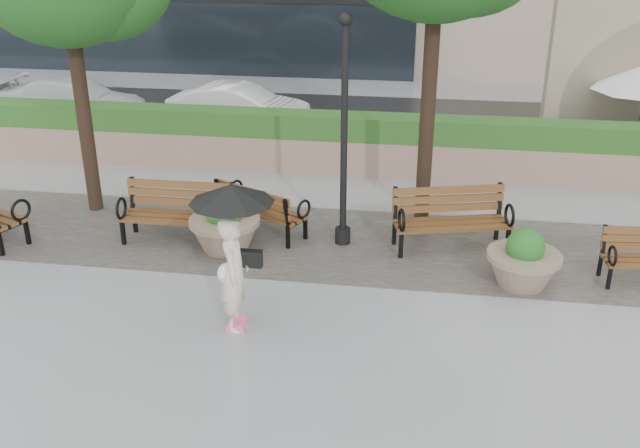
# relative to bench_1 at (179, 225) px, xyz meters

# --- Properties ---
(ground) EXTENTS (100.00, 100.00, 0.00)m
(ground) POSITION_rel_bench_1_xyz_m (2.78, -2.63, -0.32)
(ground) COLOR gray
(ground) RESTS_ON ground
(cobble_strip) EXTENTS (28.00, 3.20, 0.01)m
(cobble_strip) POSITION_rel_bench_1_xyz_m (2.78, 0.37, -0.32)
(cobble_strip) COLOR #383330
(cobble_strip) RESTS_ON ground
(hedge_wall) EXTENTS (24.00, 0.80, 1.35)m
(hedge_wall) POSITION_rel_bench_1_xyz_m (2.78, 4.37, 0.34)
(hedge_wall) COLOR #8F6A5C
(hedge_wall) RESTS_ON ground
(asphalt_street) EXTENTS (40.00, 7.00, 0.00)m
(asphalt_street) POSITION_rel_bench_1_xyz_m (2.78, 8.37, -0.32)
(asphalt_street) COLOR black
(asphalt_street) RESTS_ON ground
(bench_1) EXTENTS (2.02, 0.82, 1.08)m
(bench_1) POSITION_rel_bench_1_xyz_m (0.00, 0.00, 0.00)
(bench_1) COLOR brown
(bench_1) RESTS_ON ground
(bench_2) EXTENTS (1.89, 1.48, 0.96)m
(bench_2) POSITION_rel_bench_1_xyz_m (1.40, 0.62, -0.04)
(bench_2) COLOR brown
(bench_2) RESTS_ON ground
(bench_3) EXTENTS (2.15, 1.30, 1.08)m
(bench_3) POSITION_rel_bench_1_xyz_m (4.89, 0.46, 0.00)
(bench_3) COLOR brown
(bench_3) RESTS_ON ground
(planter_left) EXTENTS (1.25, 1.25, 1.05)m
(planter_left) POSITION_rel_bench_1_xyz_m (0.94, -0.22, 0.09)
(planter_left) COLOR #7F6B56
(planter_left) RESTS_ON ground
(planter_right) EXTENTS (1.18, 1.18, 0.99)m
(planter_right) POSITION_rel_bench_1_xyz_m (6.03, -0.78, 0.07)
(planter_right) COLOR #7F6B56
(planter_right) RESTS_ON ground
(lamppost) EXTENTS (0.28, 0.28, 4.09)m
(lamppost) POSITION_rel_bench_1_xyz_m (2.97, 0.38, 1.48)
(lamppost) COLOR black
(lamppost) RESTS_ON ground
(car_left) EXTENTS (4.36, 1.96, 1.24)m
(car_left) POSITION_rel_bench_1_xyz_m (-5.66, 7.50, 0.30)
(car_left) COLOR silver
(car_left) RESTS_ON ground
(car_right) EXTENTS (3.96, 1.70, 1.27)m
(car_right) POSITION_rel_bench_1_xyz_m (-0.76, 7.32, 0.31)
(car_right) COLOR silver
(car_right) RESTS_ON ground
(pedestrian) EXTENTS (1.18, 1.18, 2.17)m
(pedestrian) POSITION_rel_bench_1_xyz_m (1.80, -2.66, 1.00)
(pedestrian) COLOR beige
(pedestrian) RESTS_ON ground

